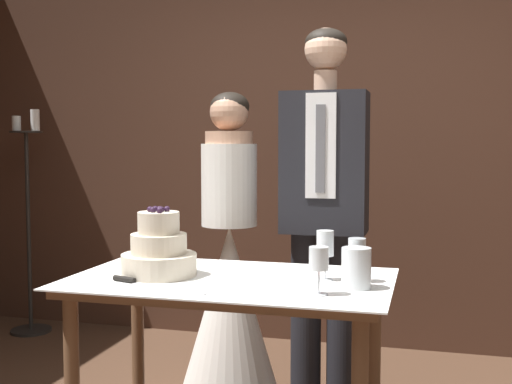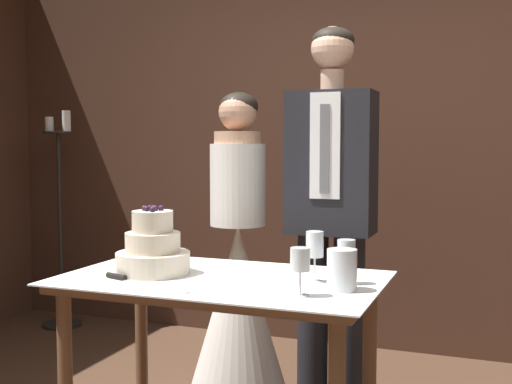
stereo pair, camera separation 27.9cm
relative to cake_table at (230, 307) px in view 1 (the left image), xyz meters
name	(u,v)px [view 1 (the left image)]	position (x,y,z in m)	size (l,w,h in m)	color
wall_back	(340,137)	(0.15, 1.94, 0.68)	(5.56, 0.12, 2.76)	#472B1E
cake_table	(230,307)	(0.00, 0.00, 0.00)	(1.23, 0.73, 0.82)	brown
tiered_cake	(159,252)	(-0.28, -0.03, 0.21)	(0.29, 0.29, 0.27)	beige
cake_knife	(141,283)	(-0.28, -0.20, 0.12)	(0.42, 0.15, 0.02)	silver
wine_glass_near	(319,261)	(0.37, -0.18, 0.23)	(0.07, 0.07, 0.16)	silver
wine_glass_middle	(325,246)	(0.36, 0.06, 0.24)	(0.07, 0.07, 0.19)	silver
wine_glass_far	(357,253)	(0.47, 0.06, 0.22)	(0.07, 0.07, 0.16)	silver
hurricane_candle	(356,269)	(0.48, -0.05, 0.18)	(0.11, 0.11, 0.15)	silver
bride	(230,292)	(-0.24, 0.75, -0.12)	(0.54, 0.54, 1.59)	white
groom	(324,203)	(0.24, 0.75, 0.34)	(0.41, 0.25, 1.88)	black
candle_stand	(29,232)	(-1.98, 1.58, 0.01)	(0.28, 0.28, 1.57)	black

